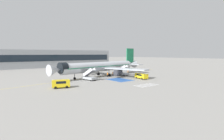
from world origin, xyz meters
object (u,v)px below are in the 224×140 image
at_px(ground_crew_0, 128,72).
at_px(ground_crew_2, 108,74).
at_px(service_van_0, 141,76).
at_px(ground_crew_1, 113,73).
at_px(boarding_stairs_forward, 89,77).
at_px(terminal_building, 53,59).
at_px(airliner, 102,67).
at_px(service_van_1, 61,83).
at_px(boarding_stairs_aft, 122,73).
at_px(baggage_cart, 137,76).
at_px(fuel_tanker, 93,67).

bearing_deg(ground_crew_0, ground_crew_2, 173.61).
bearing_deg(service_van_0, ground_crew_1, -67.34).
height_order(boarding_stairs_forward, terminal_building, terminal_building).
xyz_separation_m(airliner, terminal_building, (1.24, 57.89, 1.78)).
bearing_deg(airliner, service_van_0, -165.22).
relative_size(airliner, service_van_1, 9.20).
bearing_deg(ground_crew_1, terminal_building, -41.55).
bearing_deg(boarding_stairs_aft, ground_crew_1, 153.44).
height_order(airliner, baggage_cart, airliner).
bearing_deg(ground_crew_0, terminal_building, 84.17).
bearing_deg(ground_crew_0, service_van_0, -130.32).
bearing_deg(service_van_0, fuel_tanker, -83.16).
distance_m(service_van_1, ground_crew_0, 35.19).
distance_m(airliner, ground_crew_0, 12.58).
bearing_deg(ground_crew_0, boarding_stairs_aft, -176.00).
distance_m(baggage_cart, ground_crew_0, 8.00).
bearing_deg(ground_crew_2, boarding_stairs_forward, 91.92).
relative_size(airliner, terminal_building, 0.53).
height_order(boarding_stairs_forward, baggage_cart, boarding_stairs_forward).
relative_size(ground_crew_0, ground_crew_2, 0.91).
distance_m(service_van_0, ground_crew_2, 12.40).
distance_m(airliner, service_van_0, 15.68).
bearing_deg(airliner, terminal_building, -11.45).
distance_m(fuel_tanker, service_van_1, 44.16).
relative_size(service_van_0, ground_crew_1, 3.34).
bearing_deg(ground_crew_1, ground_crew_2, 67.85).
height_order(fuel_tanker, baggage_cart, fuel_tanker).
height_order(boarding_stairs_aft, ground_crew_0, boarding_stairs_aft).
bearing_deg(terminal_building, boarding_stairs_aft, -84.19).
bearing_deg(terminal_building, airliner, -91.22).
distance_m(boarding_stairs_aft, service_van_0, 11.03).
height_order(baggage_cart, ground_crew_0, ground_crew_0).
xyz_separation_m(boarding_stairs_forward, ground_crew_2, (9.18, 2.62, 0.02)).
bearing_deg(boarding_stairs_forward, airliner, 23.53).
relative_size(fuel_tanker, service_van_0, 1.76).
relative_size(boarding_stairs_aft, ground_crew_0, 3.40).
bearing_deg(terminal_building, service_van_0, -85.78).
distance_m(service_van_0, baggage_cart, 6.16).
relative_size(fuel_tanker, service_van_1, 2.04).
height_order(baggage_cart, ground_crew_2, ground_crew_2).
relative_size(fuel_tanker, baggage_cart, 3.14).
height_order(airliner, service_van_0, airliner).
bearing_deg(boarding_stairs_aft, ground_crew_2, 172.44).
bearing_deg(baggage_cart, ground_crew_1, 165.04).
xyz_separation_m(baggage_cart, ground_crew_1, (-5.98, 6.88, 0.66)).
height_order(airliner, boarding_stairs_aft, airliner).
bearing_deg(service_van_0, service_van_1, 7.32).
xyz_separation_m(airliner, boarding_stairs_forward, (-8.97, -5.99, -2.60)).
distance_m(ground_crew_0, ground_crew_1, 8.50).
bearing_deg(fuel_tanker, ground_crew_1, 163.41).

